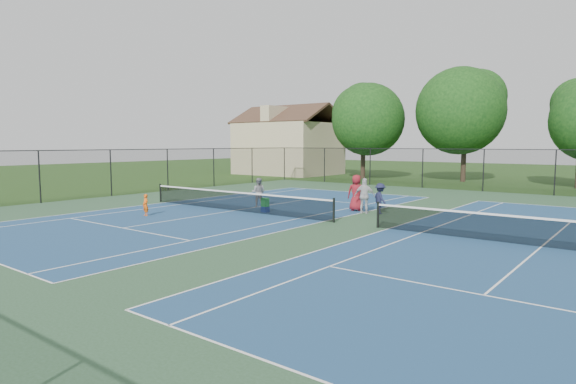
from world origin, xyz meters
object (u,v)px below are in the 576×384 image
Objects in this scene: bystander_a at (365,196)px; bystander_b at (380,199)px; clapboard_house at (288,146)px; ball_crate at (265,209)px; instructor at (258,192)px; tree_back_a at (364,116)px; ball_hopper at (265,202)px; child_player at (146,205)px; bystander_c at (356,193)px; tree_back_b at (465,107)px.

bystander_a is 1.16× the size of bystander_b.
ball_crate is at bearing -54.27° from clapboard_house.
instructor is at bearing -55.34° from clapboard_house.
ball_hopper is at bearing -72.07° from tree_back_a.
child_player is (13.92, -28.80, -2.58)m from clapboard_house.
child_player is 6.03m from instructor.
ball_hopper is (-3.29, -3.24, -0.42)m from bystander_c.
instructor is 0.91× the size of bystander_a.
tree_back_a is 23.52m from bystander_c.
bystander_c is (20.88, -21.21, -2.17)m from clapboard_house.
instructor is 2.07m from ball_hopper.
tree_back_b is (9.00, 2.00, 0.56)m from tree_back_a.
instructor is at bearing 140.46° from ball_crate.
child_player is at bearing 78.30° from bystander_b.
bystander_a is at bearing -83.34° from tree_back_b.
instructor is 5.82m from bystander_a.
tree_back_a is at bearing -5.71° from clapboard_house.
instructor reaches higher than child_player.
instructor is 3.75× the size of ball_hopper.
clapboard_house is 5.87× the size of bystander_c.
tree_back_b is at bearing -44.70° from bystander_b.
clapboard_house is 32.09m from child_player.
ball_hopper is at bearing 20.70° from bystander_c.
tree_back_b is 23.95× the size of ball_hopper.
bystander_a reaches higher than ball_hopper.
tree_back_a reaches higher than ball_crate.
bystander_a is 0.96m from bystander_c.
tree_back_b reaches higher than bystander_c.
bystander_b is (8.39, 7.39, 0.23)m from child_player.
tree_back_a reaches higher than bystander_a.
tree_back_a reaches higher than instructor.
instructor is 5.24m from bystander_c.
bystander_a reaches higher than child_player.
ball_crate is at bearing -72.07° from tree_back_a.
ball_crate is (-3.29, -3.24, -0.77)m from bystander_c.
child_player is 0.56× the size of bystander_c.
tree_back_b is 23.39m from bystander_b.
bystander_b is 0.81× the size of bystander_c.
clapboard_house is 30.23m from ball_hopper.
tree_back_a is 24.41m from bystander_b.
child_player is at bearing 24.75° from bystander_a.
clapboard_house is at bearing 174.29° from tree_back_a.
clapboard_house is at bearing 124.10° from child_player.
tree_back_a is 0.85× the size of clapboard_house.
tree_back_b reaches higher than instructor.
instructor is (16.01, -23.15, -2.31)m from clapboard_house.
child_player is at bearing -64.20° from clapboard_house.
child_player is 5.70m from ball_crate.
ball_crate is at bearing 58.17° from child_player.
bystander_b is at bearing -58.90° from tree_back_a.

